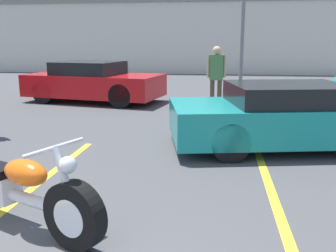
# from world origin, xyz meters

# --- Properties ---
(parking_stripe_middle) EXTENTS (0.12, 4.58, 0.01)m
(parking_stripe_middle) POSITION_xyz_m (-0.56, 3.04, 0.00)
(parking_stripe_middle) COLOR yellow
(parking_stripe_middle) RESTS_ON ground
(parking_stripe_back) EXTENTS (0.12, 4.58, 0.01)m
(parking_stripe_back) POSITION_xyz_m (2.53, 3.04, 0.00)
(parking_stripe_back) COLOR yellow
(parking_stripe_back) RESTS_ON ground
(far_building) EXTENTS (32.00, 4.20, 4.40)m
(far_building) POSITION_xyz_m (0.00, 23.11, 2.34)
(far_building) COLOR beige
(far_building) RESTS_ON ground
(light_pole) EXTENTS (1.21, 0.28, 6.62)m
(light_pole) POSITION_xyz_m (2.98, 17.51, 3.68)
(light_pole) COLOR slate
(light_pole) RESTS_ON ground
(motorcycle) EXTENTS (2.33, 1.17, 0.96)m
(motorcycle) POSITION_xyz_m (-0.28, 2.18, 0.40)
(motorcycle) COLOR black
(motorcycle) RESTS_ON ground
(show_car_hood_open) EXTENTS (4.74, 2.65, 2.09)m
(show_car_hood_open) POSITION_xyz_m (3.26, 5.67, 0.58)
(show_car_hood_open) COLOR teal
(show_car_hood_open) RESTS_ON ground
(parked_car_mid_row) EXTENTS (4.50, 2.66, 1.27)m
(parked_car_mid_row) POSITION_xyz_m (-2.11, 10.28, 0.62)
(parked_car_mid_row) COLOR red
(parked_car_mid_row) RESTS_ON ground
(spectator_midground) EXTENTS (0.52, 0.23, 1.76)m
(spectator_midground) POSITION_xyz_m (1.76, 9.15, 1.05)
(spectator_midground) COLOR brown
(spectator_midground) RESTS_ON ground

